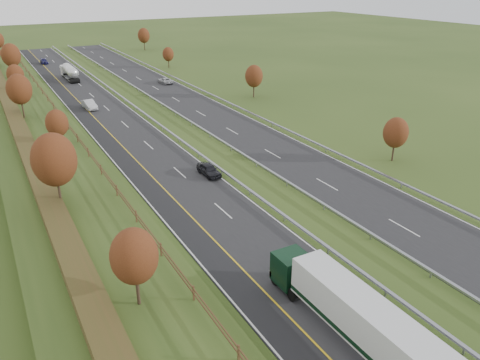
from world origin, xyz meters
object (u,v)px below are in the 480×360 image
object	(u,v)px
road_tanker	(70,72)
car_dark_near	(209,170)
car_silver_mid	(89,105)
car_oncoming	(165,80)
car_small_far	(44,61)
box_lorry	(354,315)

from	to	relation	value
road_tanker	car_dark_near	xyz separation A→B (m)	(3.55, -69.25, -1.09)
car_silver_mid	car_oncoming	size ratio (longest dim) A/B	1.04
road_tanker	car_dark_near	bearing A→B (deg)	-87.06
road_tanker	car_oncoming	bearing A→B (deg)	-39.94
car_silver_mid	car_small_far	world-z (taller)	car_silver_mid
car_dark_near	car_silver_mid	xyz separation A→B (m)	(-5.75, 39.50, 0.10)
car_silver_mid	car_dark_near	bearing A→B (deg)	-86.00
car_silver_mid	car_oncoming	bearing A→B (deg)	31.02
box_lorry	road_tanker	bearing A→B (deg)	89.64
road_tanker	car_small_far	distance (m)	26.34
road_tanker	car_small_far	xyz separation A→B (m)	(-2.20, 26.22, -1.18)
car_silver_mid	road_tanker	bearing A→B (deg)	81.48
box_lorry	car_small_far	size ratio (longest dim) A/B	3.68
box_lorry	car_oncoming	xyz separation A→B (m)	(18.87, 84.95, -1.62)
road_tanker	car_silver_mid	bearing A→B (deg)	-94.23
road_tanker	car_dark_near	distance (m)	69.35
car_small_far	car_oncoming	bearing A→B (deg)	-62.96
box_lorry	car_oncoming	distance (m)	87.04
car_small_far	car_oncoming	distance (m)	46.25
car_dark_near	car_oncoming	size ratio (longest dim) A/B	0.89
box_lorry	car_silver_mid	bearing A→B (deg)	91.27
road_tanker	car_silver_mid	size ratio (longest dim) A/B	2.24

